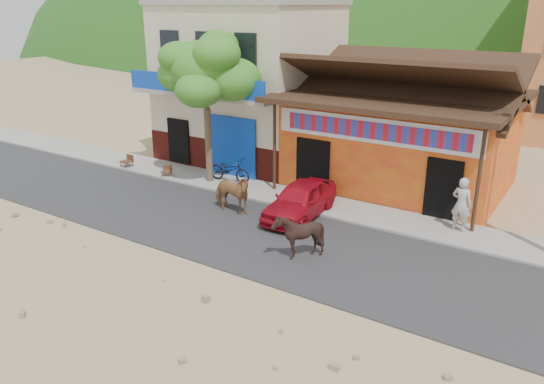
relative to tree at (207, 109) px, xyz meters
The scene contains 13 objects.
ground 8.03m from the tree, 51.58° to the right, with size 120.00×120.00×0.00m, color #9E825B.
road 6.45m from the tree, 35.66° to the right, with size 60.00×5.00×0.04m, color #28282B.
sidewalk 5.53m from the tree, ahead, with size 60.00×2.00×0.12m, color gray.
dance_club 7.93m from the tree, 32.47° to the left, with size 8.00×6.00×3.60m, color orange.
cafe_building 4.31m from the tree, 102.09° to the left, with size 7.00×6.00×7.00m, color beige.
tree is the anchor object (origin of this frame).
cow_tan 4.24m from the tree, 37.94° to the right, with size 0.77×1.70×1.44m, color #99683D.
cow_dark 8.01m from the tree, 31.10° to the right, with size 1.13×1.27×1.40m, color black.
red_car 5.72m from the tree, 13.49° to the right, with size 1.48×3.67×1.25m, color #A80C1C.
scooter 2.64m from the tree, 25.16° to the left, with size 0.66×1.91×1.00m, color black.
pedestrian 10.24m from the tree, ahead, with size 0.65×0.43×1.79m, color #B9B9B9.
cafe_chair_left 5.09m from the tree, behind, with size 0.46×0.46×0.99m, color #4A2718, non-canonical shape.
cafe_chair_right 3.29m from the tree, 165.79° to the right, with size 0.39×0.39×0.83m, color #4F351A, non-canonical shape.
Camera 1 is at (8.95, -10.30, 7.05)m, focal length 35.00 mm.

